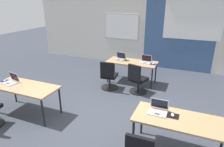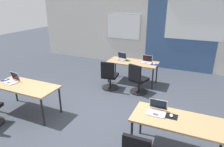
{
  "view_description": "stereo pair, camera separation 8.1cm",
  "coord_description": "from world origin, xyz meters",
  "px_view_note": "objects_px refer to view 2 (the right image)",
  "views": [
    {
      "loc": [
        1.79,
        -3.72,
        2.67
      ],
      "look_at": [
        0.02,
        0.48,
        0.92
      ],
      "focal_mm": 31.93,
      "sensor_mm": 36.0,
      "label": 1
    },
    {
      "loc": [
        1.86,
        -3.69,
        2.67
      ],
      "look_at": [
        0.02,
        0.48,
        0.92
      ],
      "focal_mm": 31.93,
      "sensor_mm": 36.0,
      "label": 2
    }
  ],
  "objects_px": {
    "desk_near_right": "(179,123)",
    "mouse_near_right_inner": "(171,115)",
    "desk_far_center": "(133,63)",
    "laptop_near_right_inner": "(157,110)",
    "laptop_far_right": "(147,61)",
    "laptop_near_left_end": "(12,80)",
    "laptop_far_left": "(121,58)",
    "mouse_far_left": "(127,60)",
    "chair_far_left": "(109,78)",
    "mouse_near_left_end": "(6,80)",
    "chair_far_right": "(138,81)",
    "desk_near_left": "(25,88)",
    "mouse_far_right": "(154,64)"
  },
  "relations": [
    {
      "from": "desk_near_right",
      "to": "mouse_near_right_inner",
      "type": "xyz_separation_m",
      "value": [
        -0.14,
        0.05,
        0.08
      ]
    },
    {
      "from": "desk_far_center",
      "to": "laptop_near_right_inner",
      "type": "height_order",
      "value": "laptop_near_right_inner"
    },
    {
      "from": "laptop_far_right",
      "to": "desk_far_center",
      "type": "bearing_deg",
      "value": -170.79
    },
    {
      "from": "desk_near_right",
      "to": "desk_far_center",
      "type": "relative_size",
      "value": 1.0
    },
    {
      "from": "desk_near_right",
      "to": "laptop_near_left_end",
      "type": "relative_size",
      "value": 4.31
    },
    {
      "from": "laptop_far_left",
      "to": "laptop_near_left_end",
      "type": "height_order",
      "value": "laptop_near_left_end"
    },
    {
      "from": "desk_far_center",
      "to": "mouse_far_left",
      "type": "xyz_separation_m",
      "value": [
        -0.22,
        0.04,
        0.08
      ]
    },
    {
      "from": "desk_near_right",
      "to": "chair_far_left",
      "type": "distance_m",
      "value": 3.02
    },
    {
      "from": "desk_far_center",
      "to": "chair_far_left",
      "type": "bearing_deg",
      "value": -121.3
    },
    {
      "from": "laptop_near_left_end",
      "to": "desk_far_center",
      "type": "bearing_deg",
      "value": 61.31
    },
    {
      "from": "desk_far_center",
      "to": "mouse_near_left_end",
      "type": "distance_m",
      "value": 3.67
    },
    {
      "from": "chair_far_right",
      "to": "laptop_far_left",
      "type": "bearing_deg",
      "value": -24.37
    },
    {
      "from": "desk_near_left",
      "to": "mouse_far_left",
      "type": "height_order",
      "value": "mouse_far_left"
    },
    {
      "from": "desk_far_center",
      "to": "laptop_far_right",
      "type": "xyz_separation_m",
      "value": [
        0.43,
        0.07,
        0.11
      ]
    },
    {
      "from": "mouse_near_left_end",
      "to": "laptop_far_right",
      "type": "height_order",
      "value": "laptop_far_right"
    },
    {
      "from": "desk_near_left",
      "to": "laptop_near_right_inner",
      "type": "relative_size",
      "value": 4.82
    },
    {
      "from": "desk_far_center",
      "to": "laptop_near_left_end",
      "type": "distance_m",
      "value": 3.53
    },
    {
      "from": "desk_far_center",
      "to": "mouse_near_left_end",
      "type": "relative_size",
      "value": 15.39
    },
    {
      "from": "desk_far_center",
      "to": "mouse_far_right",
      "type": "bearing_deg",
      "value": -0.44
    },
    {
      "from": "chair_far_left",
      "to": "desk_far_center",
      "type": "bearing_deg",
      "value": -127.43
    },
    {
      "from": "mouse_near_right_inner",
      "to": "laptop_far_right",
      "type": "bearing_deg",
      "value": 112.6
    },
    {
      "from": "chair_far_left",
      "to": "mouse_near_left_end",
      "type": "height_order",
      "value": "chair_far_left"
    },
    {
      "from": "chair_far_right",
      "to": "laptop_far_right",
      "type": "bearing_deg",
      "value": -74.77
    },
    {
      "from": "mouse_far_left",
      "to": "laptop_near_left_end",
      "type": "bearing_deg",
      "value": -125.12
    },
    {
      "from": "desk_near_right",
      "to": "mouse_near_left_end",
      "type": "bearing_deg",
      "value": 179.42
    },
    {
      "from": "laptop_far_left",
      "to": "laptop_near_right_inner",
      "type": "bearing_deg",
      "value": -48.6
    },
    {
      "from": "desk_near_right",
      "to": "mouse_near_left_end",
      "type": "relative_size",
      "value": 15.39
    },
    {
      "from": "mouse_near_left_end",
      "to": "laptop_near_right_inner",
      "type": "relative_size",
      "value": 0.31
    },
    {
      "from": "laptop_near_right_inner",
      "to": "mouse_near_right_inner",
      "type": "bearing_deg",
      "value": -5.59
    },
    {
      "from": "chair_far_left",
      "to": "mouse_far_right",
      "type": "bearing_deg",
      "value": -152.49
    },
    {
      "from": "desk_near_left",
      "to": "mouse_far_right",
      "type": "xyz_separation_m",
      "value": [
        2.44,
        2.79,
        0.08
      ]
    },
    {
      "from": "desk_near_left",
      "to": "laptop_far_right",
      "type": "xyz_separation_m",
      "value": [
        2.18,
        2.87,
        0.11
      ]
    },
    {
      "from": "mouse_far_right",
      "to": "chair_far_right",
      "type": "height_order",
      "value": "chair_far_right"
    },
    {
      "from": "desk_near_right",
      "to": "laptop_far_right",
      "type": "xyz_separation_m",
      "value": [
        -1.32,
        2.87,
        0.11
      ]
    },
    {
      "from": "desk_near_left",
      "to": "chair_far_right",
      "type": "bearing_deg",
      "value": 44.29
    },
    {
      "from": "laptop_far_left",
      "to": "mouse_far_left",
      "type": "distance_m",
      "value": 0.23
    },
    {
      "from": "chair_far_left",
      "to": "mouse_far_right",
      "type": "distance_m",
      "value": 1.45
    },
    {
      "from": "chair_far_left",
      "to": "laptop_far_right",
      "type": "distance_m",
      "value": 1.31
    },
    {
      "from": "mouse_far_left",
      "to": "mouse_near_left_end",
      "type": "height_order",
      "value": "same"
    },
    {
      "from": "desk_near_right",
      "to": "mouse_far_right",
      "type": "distance_m",
      "value": 2.99
    },
    {
      "from": "laptop_far_left",
      "to": "chair_far_left",
      "type": "distance_m",
      "value": 0.93
    },
    {
      "from": "mouse_far_right",
      "to": "chair_far_right",
      "type": "bearing_deg",
      "value": -112.85
    },
    {
      "from": "desk_far_center",
      "to": "laptop_far_right",
      "type": "height_order",
      "value": "laptop_far_right"
    },
    {
      "from": "desk_far_center",
      "to": "laptop_far_left",
      "type": "xyz_separation_m",
      "value": [
        -0.44,
        0.06,
        0.11
      ]
    },
    {
      "from": "chair_far_right",
      "to": "mouse_far_right",
      "type": "bearing_deg",
      "value": -94.91
    },
    {
      "from": "chair_far_left",
      "to": "chair_far_right",
      "type": "xyz_separation_m",
      "value": [
        0.87,
        0.08,
        0.0
      ]
    },
    {
      "from": "mouse_far_left",
      "to": "mouse_far_right",
      "type": "height_order",
      "value": "same"
    },
    {
      "from": "desk_near_left",
      "to": "desk_near_right",
      "type": "height_order",
      "value": "same"
    },
    {
      "from": "laptop_near_left_end",
      "to": "mouse_near_left_end",
      "type": "xyz_separation_m",
      "value": [
        -0.23,
        0.01,
        -0.03
      ]
    },
    {
      "from": "mouse_far_left",
      "to": "chair_far_left",
      "type": "xyz_separation_m",
      "value": [
        -0.26,
        -0.82,
        -0.36
      ]
    }
  ]
}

